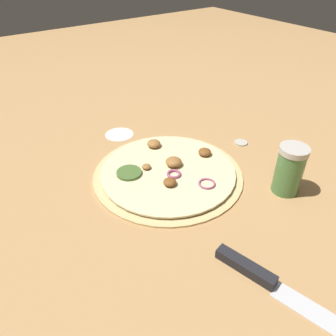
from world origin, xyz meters
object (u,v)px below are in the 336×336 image
at_px(spice_jar, 289,170).
at_px(pizza, 168,172).
at_px(loose_cap, 241,142).
at_px(knife, 267,281).

bearing_deg(spice_jar, pizza, 41.28).
bearing_deg(loose_cap, knife, 139.25).
xyz_separation_m(knife, loose_cap, (0.32, -0.27, -0.00)).
distance_m(pizza, knife, 0.32).
distance_m(pizza, loose_cap, 0.23).
xyz_separation_m(pizza, knife, (-0.32, 0.04, -0.00)).
height_order(knife, loose_cap, knife).
xyz_separation_m(knife, spice_jar, (0.13, -0.21, 0.05)).
relative_size(pizza, spice_jar, 3.13).
bearing_deg(loose_cap, spice_jar, 160.68).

